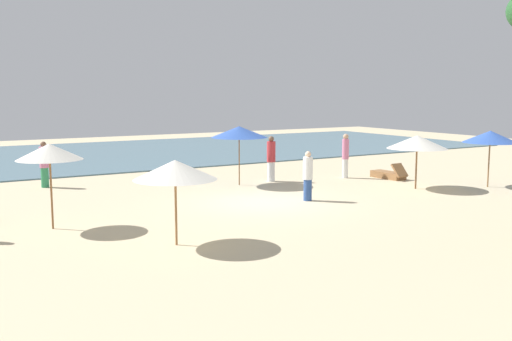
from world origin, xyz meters
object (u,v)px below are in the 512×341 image
umbrella_2 (490,137)px  lounger_2 (389,175)px  umbrella_0 (49,152)px  person_2 (345,155)px  umbrella_1 (417,142)px  person_0 (271,159)px  person_3 (308,176)px  person_4 (44,164)px  umbrella_4 (239,132)px  umbrella_3 (175,170)px

umbrella_2 → lounger_2: bearing=115.7°
umbrella_0 → person_2: umbrella_0 is taller
umbrella_1 → person_0: size_ratio=1.21×
person_3 → person_4: (-6.99, 7.36, 0.05)m
umbrella_1 → person_0: umbrella_1 is taller
umbrella_1 → lounger_2: (0.97, 2.42, -1.59)m
umbrella_4 → person_4: (-6.62, 3.33, -1.19)m
umbrella_1 → umbrella_2: 2.91m
umbrella_3 → umbrella_4: bearing=51.1°
umbrella_4 → person_3: (0.37, -4.02, -1.24)m
umbrella_0 → umbrella_2: bearing=-5.4°
umbrella_1 → umbrella_2: size_ratio=1.04×
umbrella_0 → umbrella_1: size_ratio=1.02×
umbrella_0 → person_2: 13.03m
umbrella_3 → person_0: (7.25, 7.19, -0.88)m
person_4 → umbrella_1: bearing=-32.2°
umbrella_1 → umbrella_2: umbrella_2 is taller
lounger_2 → person_4: bearing=158.4°
umbrella_2 → person_4: (-14.56, 8.63, -1.04)m
umbrella_0 → person_0: 10.29m
umbrella_3 → person_4: (-0.95, 10.36, -0.93)m
person_2 → lounger_2: bearing=-36.3°
umbrella_1 → person_3: umbrella_1 is taller
umbrella_2 → umbrella_1: bearing=157.1°
lounger_2 → person_4: (-12.86, 5.08, 0.72)m
umbrella_2 → person_0: 8.45m
person_3 → lounger_2: bearing=21.2°
person_4 → umbrella_4: bearing=-26.7°
umbrella_3 → umbrella_4: 9.03m
umbrella_4 → person_3: bearing=-84.8°
umbrella_3 → umbrella_1: bearing=14.6°
person_4 → person_3: bearing=-46.5°
person_0 → person_3: 4.37m
umbrella_1 → person_0: bearing=130.4°
umbrella_4 → umbrella_3: bearing=-128.9°
umbrella_0 → person_0: (9.42, 3.96, -1.13)m
umbrella_1 → person_4: size_ratio=1.27×
umbrella_4 → person_3: size_ratio=1.38×
umbrella_0 → umbrella_4: 8.71m
umbrella_1 → person_0: (-3.69, 4.33, -0.83)m
umbrella_2 → person_2: 5.70m
umbrella_0 → lounger_2: size_ratio=1.33×
umbrella_0 → umbrella_1: 13.12m
umbrella_0 → umbrella_4: (7.84, 3.79, 0.01)m
person_0 → person_3: size_ratio=1.11×
person_3 → person_4: bearing=133.5°
umbrella_2 → person_3: bearing=170.5°
lounger_2 → person_3: bearing=-158.8°
umbrella_3 → person_3: (6.04, 3.00, -0.97)m
umbrella_4 → person_2: 4.93m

